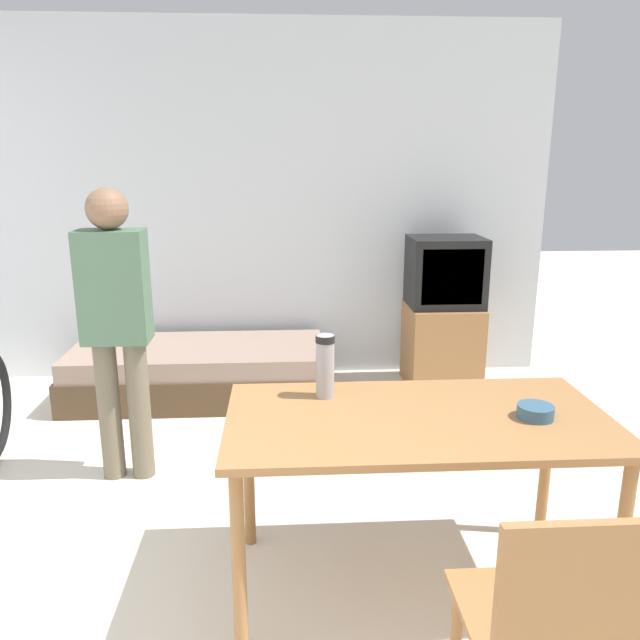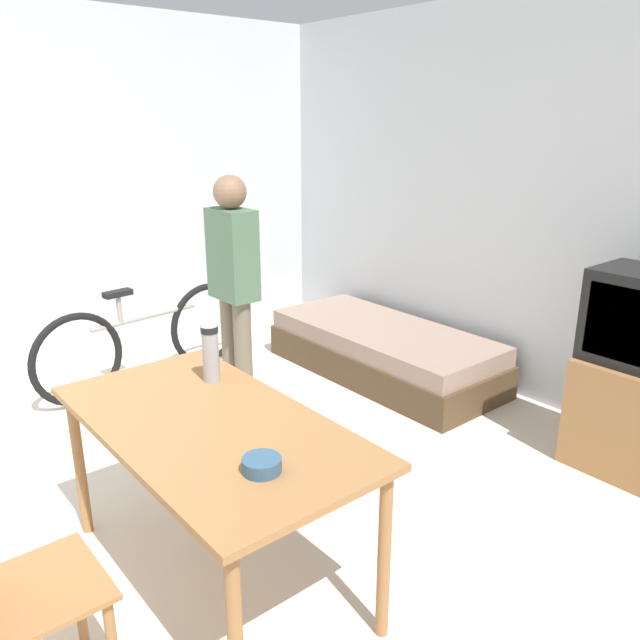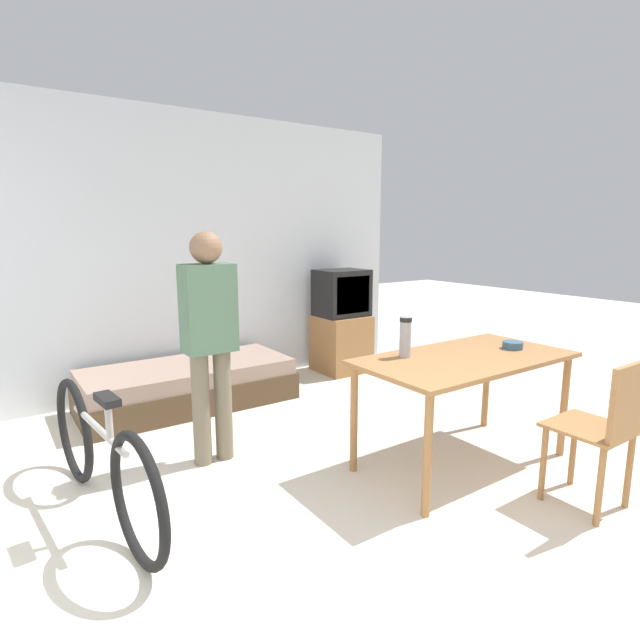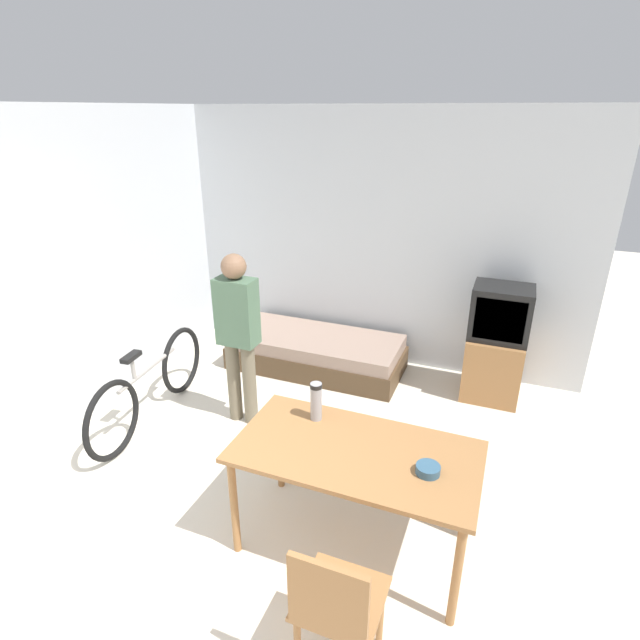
{
  "view_description": "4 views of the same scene",
  "coord_description": "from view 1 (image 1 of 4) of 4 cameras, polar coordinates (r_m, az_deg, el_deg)",
  "views": [
    {
      "loc": [
        0.36,
        -1.18,
        1.73
      ],
      "look_at": [
        0.54,
        1.94,
        0.9
      ],
      "focal_mm": 35.0,
      "sensor_mm": 36.0,
      "label": 1
    },
    {
      "loc": [
        2.89,
        -0.07,
        1.92
      ],
      "look_at": [
        0.37,
        2.01,
        0.85
      ],
      "focal_mm": 35.0,
      "sensor_mm": 36.0,
      "label": 2
    },
    {
      "loc": [
        -1.75,
        -1.08,
        1.59
      ],
      "look_at": [
        0.48,
        2.17,
        0.87
      ],
      "focal_mm": 28.0,
      "sensor_mm": 36.0,
      "label": 3
    },
    {
      "loc": [
        1.58,
        -1.35,
        2.66
      ],
      "look_at": [
        0.17,
        2.19,
        1.04
      ],
      "focal_mm": 28.0,
      "sensor_mm": 36.0,
      "label": 4
    }
  ],
  "objects": [
    {
      "name": "mate_bowl",
      "position": [
        2.54,
        19.09,
        -7.93
      ],
      "size": [
        0.14,
        0.14,
        0.05
      ],
      "color": "#335670",
      "rests_on": "dining_table"
    },
    {
      "name": "daybed",
      "position": [
        4.68,
        -10.96,
        -4.64
      ],
      "size": [
        1.87,
        0.82,
        0.38
      ],
      "color": "#4C3823",
      "rests_on": "ground_plane"
    },
    {
      "name": "wooden_chair",
      "position": [
        1.96,
        19.98,
        -24.75
      ],
      "size": [
        0.41,
        0.41,
        0.89
      ],
      "color": "#9E6B3D",
      "rests_on": "ground_plane"
    },
    {
      "name": "thermos_flask",
      "position": [
        2.57,
        0.47,
        -3.98
      ],
      "size": [
        0.08,
        0.08,
        0.27
      ],
      "color": "#99999E",
      "rests_on": "dining_table"
    },
    {
      "name": "tv",
      "position": [
        4.8,
        11.18,
        0.31
      ],
      "size": [
        0.54,
        0.53,
        1.15
      ],
      "color": "#9E6B3D",
      "rests_on": "ground_plane"
    },
    {
      "name": "wall_back",
      "position": [
        4.92,
        -7.64,
        10.32
      ],
      "size": [
        4.84,
        0.06,
        2.7
      ],
      "color": "silver",
      "rests_on": "ground_plane"
    },
    {
      "name": "dining_table",
      "position": [
        2.5,
        8.88,
        -10.33
      ],
      "size": [
        1.48,
        0.77,
        0.76
      ],
      "color": "#9E6B3D",
      "rests_on": "ground_plane"
    },
    {
      "name": "person_standing",
      "position": [
        3.42,
        -18.12,
        0.25
      ],
      "size": [
        0.34,
        0.21,
        1.58
      ],
      "color": "#6B604C",
      "rests_on": "ground_plane"
    }
  ]
}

